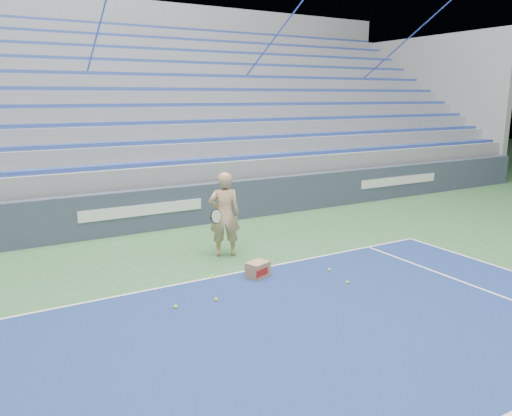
% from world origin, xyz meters
% --- Properties ---
extents(sponsor_barrier, '(30.00, 0.32, 1.10)m').
position_xyz_m(sponsor_barrier, '(0.00, 15.88, 0.55)').
color(sponsor_barrier, '#363F52').
rests_on(sponsor_barrier, ground).
extents(bleachers, '(31.00, 9.15, 7.30)m').
position_xyz_m(bleachers, '(0.00, 21.60, 2.36)').
color(bleachers, gray).
rests_on(bleachers, ground).
extents(tennis_player, '(1.00, 0.94, 1.86)m').
position_xyz_m(tennis_player, '(0.97, 13.03, 0.93)').
color(tennis_player, tan).
rests_on(tennis_player, ground).
extents(ball_box, '(0.50, 0.44, 0.31)m').
position_xyz_m(ball_box, '(0.91, 11.48, 0.16)').
color(ball_box, '#A57B4F').
rests_on(ball_box, ground).
extents(tennis_ball_0, '(0.07, 0.07, 0.07)m').
position_xyz_m(tennis_ball_0, '(-0.29, 10.84, 0.03)').
color(tennis_ball_0, '#D3EA30').
rests_on(tennis_ball_0, ground).
extents(tennis_ball_1, '(0.07, 0.07, 0.07)m').
position_xyz_m(tennis_ball_1, '(2.32, 11.06, 0.03)').
color(tennis_ball_1, '#D3EA30').
rests_on(tennis_ball_1, ground).
extents(tennis_ball_2, '(0.07, 0.07, 0.07)m').
position_xyz_m(tennis_ball_2, '(-1.00, 10.90, 0.03)').
color(tennis_ball_2, '#D3EA30').
rests_on(tennis_ball_2, ground).
extents(tennis_ball_3, '(0.07, 0.07, 0.07)m').
position_xyz_m(tennis_ball_3, '(0.12, 11.90, 0.03)').
color(tennis_ball_3, '#D3EA30').
rests_on(tennis_ball_3, ground).
extents(tennis_ball_4, '(0.07, 0.07, 0.07)m').
position_xyz_m(tennis_ball_4, '(2.18, 10.33, 0.03)').
color(tennis_ball_4, '#D3EA30').
rests_on(tennis_ball_4, ground).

